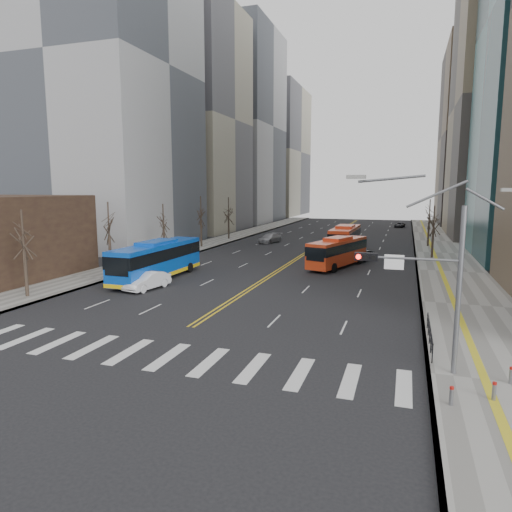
% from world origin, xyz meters
% --- Properties ---
extents(ground, '(220.00, 220.00, 0.00)m').
position_xyz_m(ground, '(0.00, 0.00, 0.00)').
color(ground, black).
extents(sidewalk_right, '(7.00, 130.00, 0.15)m').
position_xyz_m(sidewalk_right, '(17.50, 45.00, 0.07)').
color(sidewalk_right, slate).
rests_on(sidewalk_right, ground).
extents(sidewalk_left, '(5.00, 130.00, 0.15)m').
position_xyz_m(sidewalk_left, '(-16.50, 45.00, 0.07)').
color(sidewalk_left, slate).
rests_on(sidewalk_left, ground).
extents(crosswalk, '(26.70, 4.00, 0.01)m').
position_xyz_m(crosswalk, '(0.00, 0.00, 0.01)').
color(crosswalk, silver).
rests_on(crosswalk, ground).
extents(centerline, '(0.55, 100.00, 0.01)m').
position_xyz_m(centerline, '(0.00, 55.00, 0.01)').
color(centerline, gold).
rests_on(centerline, ground).
extents(office_towers, '(83.00, 134.00, 58.00)m').
position_xyz_m(office_towers, '(0.12, 68.51, 23.92)').
color(office_towers, '#999A9C').
rests_on(office_towers, ground).
extents(signal_mast, '(5.37, 0.37, 9.39)m').
position_xyz_m(signal_mast, '(13.77, 2.00, 4.86)').
color(signal_mast, slate).
rests_on(signal_mast, ground).
extents(pedestrian_railing, '(0.06, 6.06, 1.02)m').
position_xyz_m(pedestrian_railing, '(14.30, 6.00, 0.82)').
color(pedestrian_railing, black).
rests_on(pedestrian_railing, sidewalk_right).
extents(bollards, '(2.87, 3.17, 0.78)m').
position_xyz_m(bollards, '(16.27, -0.17, 0.55)').
color(bollards, slate).
rests_on(bollards, sidewalk_right).
extents(street_trees, '(35.20, 47.20, 7.60)m').
position_xyz_m(street_trees, '(-7.18, 34.55, 4.87)').
color(street_trees, '#2F251C').
rests_on(street_trees, ground).
extents(blue_bus, '(3.09, 13.00, 3.75)m').
position_xyz_m(blue_bus, '(-9.95, 18.05, 1.97)').
color(blue_bus, '#0C48BB').
rests_on(blue_bus, ground).
extents(red_bus_near, '(5.48, 10.82, 3.37)m').
position_xyz_m(red_bus_near, '(5.67, 30.31, 1.88)').
color(red_bus_near, red).
rests_on(red_bus_near, ground).
extents(red_bus_far, '(3.18, 11.88, 3.73)m').
position_xyz_m(red_bus_far, '(4.94, 42.41, 2.07)').
color(red_bus_far, red).
rests_on(red_bus_far, ground).
extents(car_white, '(2.41, 4.88, 1.54)m').
position_xyz_m(car_white, '(-8.44, 13.70, 0.77)').
color(car_white, white).
rests_on(car_white, ground).
extents(car_dark_mid, '(2.81, 4.20, 1.33)m').
position_xyz_m(car_dark_mid, '(8.10, 35.87, 0.66)').
color(car_dark_mid, black).
rests_on(car_dark_mid, ground).
extents(car_silver, '(3.31, 5.53, 1.50)m').
position_xyz_m(car_silver, '(-7.97, 49.71, 0.75)').
color(car_silver, '#A3A3A8').
rests_on(car_silver, ground).
extents(car_dark_far, '(2.45, 4.18, 1.09)m').
position_xyz_m(car_dark_far, '(11.48, 86.01, 0.55)').
color(car_dark_far, black).
rests_on(car_dark_far, ground).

